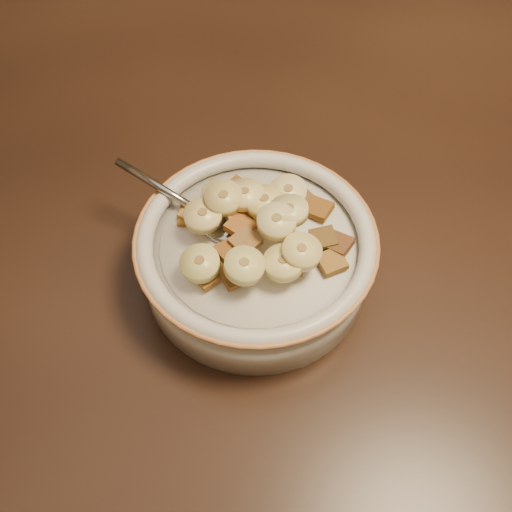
# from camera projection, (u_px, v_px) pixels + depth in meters

# --- Properties ---
(floor) EXTENTS (4.00, 4.50, 0.10)m
(floor) POSITION_uv_depth(u_px,v_px,m) (299.00, 427.00, 1.31)
(floor) COLOR #422816
(floor) RESTS_ON ground
(table) EXTENTS (1.44, 0.96, 0.04)m
(table) POSITION_uv_depth(u_px,v_px,m) (340.00, 157.00, 0.68)
(table) COLOR #311D11
(table) RESTS_ON floor
(chair) EXTENTS (0.53, 0.53, 0.92)m
(chair) POSITION_uv_depth(u_px,v_px,m) (263.00, 62.00, 1.19)
(chair) COLOR black
(chair) RESTS_ON floor
(cereal_bowl) EXTENTS (0.19, 0.19, 0.05)m
(cereal_bowl) POSITION_uv_depth(u_px,v_px,m) (256.00, 261.00, 0.54)
(cereal_bowl) COLOR beige
(cereal_bowl) RESTS_ON table
(milk) EXTENTS (0.16, 0.16, 0.00)m
(milk) POSITION_uv_depth(u_px,v_px,m) (256.00, 245.00, 0.53)
(milk) COLOR silver
(milk) RESTS_ON cereal_bowl
(spoon) EXTENTS (0.06, 0.05, 0.01)m
(spoon) POSITION_uv_depth(u_px,v_px,m) (224.00, 226.00, 0.53)
(spoon) COLOR gray
(spoon) RESTS_ON cereal_bowl
(cereal_square_0) EXTENTS (0.02, 0.02, 0.01)m
(cereal_square_0) POSITION_uv_depth(u_px,v_px,m) (191.00, 216.00, 0.54)
(cereal_square_0) COLOR #996323
(cereal_square_0) RESTS_ON milk
(cereal_square_1) EXTENTS (0.03, 0.03, 0.01)m
(cereal_square_1) POSITION_uv_depth(u_px,v_px,m) (230.00, 252.00, 0.50)
(cereal_square_1) COLOR brown
(cereal_square_1) RESTS_ON milk
(cereal_square_2) EXTENTS (0.03, 0.03, 0.01)m
(cereal_square_2) POSITION_uv_depth(u_px,v_px,m) (338.00, 244.00, 0.52)
(cereal_square_2) COLOR brown
(cereal_square_2) RESTS_ON milk
(cereal_square_3) EXTENTS (0.03, 0.03, 0.01)m
(cereal_square_3) POSITION_uv_depth(u_px,v_px,m) (240.00, 220.00, 0.52)
(cereal_square_3) COLOR olive
(cereal_square_3) RESTS_ON milk
(cereal_square_4) EXTENTS (0.03, 0.03, 0.01)m
(cereal_square_4) POSITION_uv_depth(u_px,v_px,m) (229.00, 193.00, 0.54)
(cereal_square_4) COLOR brown
(cereal_square_4) RESTS_ON milk
(cereal_square_5) EXTENTS (0.02, 0.02, 0.01)m
(cereal_square_5) POSITION_uv_depth(u_px,v_px,m) (292.00, 263.00, 0.50)
(cereal_square_5) COLOR brown
(cereal_square_5) RESTS_ON milk
(cereal_square_6) EXTENTS (0.03, 0.03, 0.01)m
(cereal_square_6) POSITION_uv_depth(u_px,v_px,m) (237.00, 190.00, 0.55)
(cereal_square_6) COLOR brown
(cereal_square_6) RESTS_ON milk
(cereal_square_7) EXTENTS (0.02, 0.02, 0.01)m
(cereal_square_7) POSITION_uv_depth(u_px,v_px,m) (260.00, 205.00, 0.53)
(cereal_square_7) COLOR brown
(cereal_square_7) RESTS_ON milk
(cereal_square_8) EXTENTS (0.03, 0.03, 0.01)m
(cereal_square_8) POSITION_uv_depth(u_px,v_px,m) (245.00, 241.00, 0.50)
(cereal_square_8) COLOR brown
(cereal_square_8) RESTS_ON milk
(cereal_square_9) EXTENTS (0.03, 0.03, 0.01)m
(cereal_square_9) POSITION_uv_depth(u_px,v_px,m) (332.00, 262.00, 0.51)
(cereal_square_9) COLOR brown
(cereal_square_9) RESTS_ON milk
(cereal_square_10) EXTENTS (0.02, 0.02, 0.01)m
(cereal_square_10) POSITION_uv_depth(u_px,v_px,m) (218.00, 191.00, 0.55)
(cereal_square_10) COLOR olive
(cereal_square_10) RESTS_ON milk
(cereal_square_11) EXTENTS (0.03, 0.03, 0.01)m
(cereal_square_11) POSITION_uv_depth(u_px,v_px,m) (193.00, 214.00, 0.54)
(cereal_square_11) COLOR olive
(cereal_square_11) RESTS_ON milk
(cereal_square_12) EXTENTS (0.02, 0.02, 0.01)m
(cereal_square_12) POSITION_uv_depth(u_px,v_px,m) (243.00, 196.00, 0.55)
(cereal_square_12) COLOR brown
(cereal_square_12) RESTS_ON milk
(cereal_square_13) EXTENTS (0.02, 0.02, 0.01)m
(cereal_square_13) POSITION_uv_depth(u_px,v_px,m) (221.00, 261.00, 0.50)
(cereal_square_13) COLOR olive
(cereal_square_13) RESTS_ON milk
(cereal_square_14) EXTENTS (0.03, 0.03, 0.01)m
(cereal_square_14) POSITION_uv_depth(u_px,v_px,m) (319.00, 209.00, 0.54)
(cereal_square_14) COLOR brown
(cereal_square_14) RESTS_ON milk
(cereal_square_15) EXTENTS (0.03, 0.03, 0.01)m
(cereal_square_15) POSITION_uv_depth(u_px,v_px,m) (234.00, 275.00, 0.49)
(cereal_square_15) COLOR brown
(cereal_square_15) RESTS_ON milk
(cereal_square_16) EXTENTS (0.03, 0.03, 0.01)m
(cereal_square_16) POSITION_uv_depth(u_px,v_px,m) (323.00, 239.00, 0.52)
(cereal_square_16) COLOR brown
(cereal_square_16) RESTS_ON milk
(cereal_square_17) EXTENTS (0.03, 0.03, 0.01)m
(cereal_square_17) POSITION_uv_depth(u_px,v_px,m) (301.00, 199.00, 0.55)
(cereal_square_17) COLOR brown
(cereal_square_17) RESTS_ON milk
(cereal_square_18) EXTENTS (0.03, 0.03, 0.01)m
(cereal_square_18) POSITION_uv_depth(u_px,v_px,m) (241.00, 226.00, 0.51)
(cereal_square_18) COLOR #9D571D
(cereal_square_18) RESTS_ON milk
(cereal_square_19) EXTENTS (0.03, 0.03, 0.01)m
(cereal_square_19) POSITION_uv_depth(u_px,v_px,m) (207.00, 275.00, 0.50)
(cereal_square_19) COLOR brown
(cereal_square_19) RESTS_ON milk
(cereal_square_20) EXTENTS (0.02, 0.02, 0.01)m
(cereal_square_20) POSITION_uv_depth(u_px,v_px,m) (226.00, 198.00, 0.54)
(cereal_square_20) COLOR brown
(cereal_square_20) RESTS_ON milk
(banana_slice_0) EXTENTS (0.04, 0.04, 0.01)m
(banana_slice_0) POSITION_uv_depth(u_px,v_px,m) (264.00, 202.00, 0.52)
(banana_slice_0) COLOR #F8E179
(banana_slice_0) RESTS_ON milk
(banana_slice_1) EXTENTS (0.04, 0.04, 0.01)m
(banana_slice_1) POSITION_uv_depth(u_px,v_px,m) (277.00, 221.00, 0.50)
(banana_slice_1) COLOR #EAC67E
(banana_slice_1) RESTS_ON milk
(banana_slice_2) EXTENTS (0.04, 0.04, 0.02)m
(banana_slice_2) POSITION_uv_depth(u_px,v_px,m) (289.00, 211.00, 0.50)
(banana_slice_2) COLOR #D1C378
(banana_slice_2) RESTS_ON milk
(banana_slice_3) EXTENTS (0.04, 0.04, 0.01)m
(banana_slice_3) POSITION_uv_depth(u_px,v_px,m) (288.00, 192.00, 0.53)
(banana_slice_3) COLOR #E7CE89
(banana_slice_3) RESTS_ON milk
(banana_slice_4) EXTENTS (0.04, 0.04, 0.01)m
(banana_slice_4) POSITION_uv_depth(u_px,v_px,m) (245.00, 195.00, 0.52)
(banana_slice_4) COLOR #FCDB8D
(banana_slice_4) RESTS_ON milk
(banana_slice_5) EXTENTS (0.04, 0.04, 0.02)m
(banana_slice_5) POSITION_uv_depth(u_px,v_px,m) (224.00, 198.00, 0.52)
(banana_slice_5) COLOR tan
(banana_slice_5) RESTS_ON milk
(banana_slice_6) EXTENTS (0.03, 0.03, 0.01)m
(banana_slice_6) POSITION_uv_depth(u_px,v_px,m) (219.00, 197.00, 0.53)
(banana_slice_6) COLOR #D4C580
(banana_slice_6) RESTS_ON milk
(banana_slice_7) EXTENTS (0.04, 0.04, 0.01)m
(banana_slice_7) POSITION_uv_depth(u_px,v_px,m) (203.00, 216.00, 0.51)
(banana_slice_7) COLOR #DDC976
(banana_slice_7) RESTS_ON milk
(banana_slice_8) EXTENTS (0.04, 0.04, 0.02)m
(banana_slice_8) POSITION_uv_depth(u_px,v_px,m) (244.00, 266.00, 0.48)
(banana_slice_8) COLOR #EADD7A
(banana_slice_8) RESTS_ON milk
(banana_slice_9) EXTENTS (0.04, 0.04, 0.01)m
(banana_slice_9) POSITION_uv_depth(u_px,v_px,m) (283.00, 263.00, 0.49)
(banana_slice_9) COLOR #EBDF74
(banana_slice_9) RESTS_ON milk
(banana_slice_10) EXTENTS (0.04, 0.04, 0.01)m
(banana_slice_10) POSITION_uv_depth(u_px,v_px,m) (200.00, 264.00, 0.49)
(banana_slice_10) COLOR tan
(banana_slice_10) RESTS_ON milk
(banana_slice_11) EXTENTS (0.04, 0.04, 0.02)m
(banana_slice_11) POSITION_uv_depth(u_px,v_px,m) (301.00, 252.00, 0.49)
(banana_slice_11) COLOR #DACB69
(banana_slice_11) RESTS_ON milk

